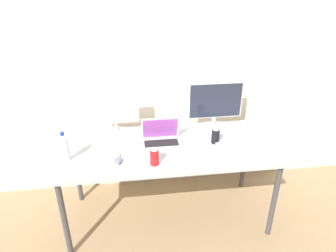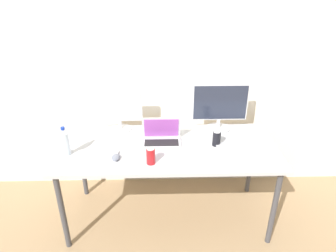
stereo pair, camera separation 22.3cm
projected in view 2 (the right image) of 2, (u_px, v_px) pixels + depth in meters
ground_plane at (168, 215)px, 2.77m from camera, size 16.00×16.00×0.00m
wall_back at (166, 60)px, 2.72m from camera, size 7.00×0.08×2.60m
work_desk at (168, 152)px, 2.47m from camera, size 1.76×0.78×0.74m
monitor_left at (119, 110)px, 2.61m from camera, size 0.40×0.20×0.37m
monitor_center at (220, 106)px, 2.61m from camera, size 0.49×0.21×0.42m
laptop_silver at (161, 137)px, 2.47m from camera, size 0.31×0.21×0.22m
keyboard_main at (239, 147)px, 2.40m from camera, size 0.36×0.14×0.02m
keyboard_aux at (90, 156)px, 2.28m from camera, size 0.43×0.16×0.02m
mouse_by_keyboard at (116, 157)px, 2.25m from camera, size 0.07×0.10×0.03m
water_bottle at (65, 143)px, 2.24m from camera, size 0.06×0.06×0.25m
soda_can_near_keyboard at (217, 138)px, 2.42m from camera, size 0.07×0.07×0.13m
soda_can_by_laptop at (151, 156)px, 2.18m from camera, size 0.07×0.07×0.13m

